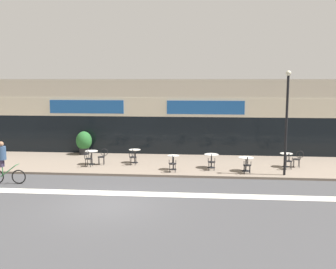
{
  "coord_description": "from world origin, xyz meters",
  "views": [
    {
      "loc": [
        3.67,
        -14.52,
        4.84
      ],
      "look_at": [
        1.8,
        6.08,
        1.94
      ],
      "focal_mm": 42.0,
      "sensor_mm": 36.0,
      "label": 1
    }
  ],
  "objects_px": {
    "bistro_table_2": "(173,160)",
    "lamp_post": "(287,116)",
    "cafe_chair_0_near": "(88,157)",
    "bistro_table_4": "(246,161)",
    "cafe_chair_2_near": "(173,162)",
    "bistro_table_0": "(92,155)",
    "cafe_chair_3_near": "(212,161)",
    "cafe_chair_4_near": "(247,164)",
    "cyclist_0": "(3,160)",
    "cafe_chair_1_near": "(133,156)",
    "bistro_table_1": "(135,153)",
    "bistro_table_5": "(286,157)",
    "cafe_chair_5_near": "(289,160)",
    "bistro_table_3": "(211,158)",
    "cafe_chair_0_side": "(103,155)",
    "planter_pot": "(84,142)",
    "cafe_chair_5_side": "(298,158)"
  },
  "relations": [
    {
      "from": "cafe_chair_0_side",
      "to": "cafe_chair_1_near",
      "type": "bearing_deg",
      "value": 173.6
    },
    {
      "from": "bistro_table_3",
      "to": "lamp_post",
      "type": "bearing_deg",
      "value": -19.73
    },
    {
      "from": "cafe_chair_5_side",
      "to": "cyclist_0",
      "type": "relative_size",
      "value": 0.45
    },
    {
      "from": "bistro_table_2",
      "to": "cafe_chair_0_side",
      "type": "height_order",
      "value": "cafe_chair_0_side"
    },
    {
      "from": "bistro_table_1",
      "to": "cafe_chair_1_near",
      "type": "xyz_separation_m",
      "value": [
        -0.0,
        -0.63,
        -0.02
      ]
    },
    {
      "from": "bistro_table_1",
      "to": "cafe_chair_2_near",
      "type": "relative_size",
      "value": 0.85
    },
    {
      "from": "cafe_chair_1_near",
      "to": "cafe_chair_5_near",
      "type": "relative_size",
      "value": 1.0
    },
    {
      "from": "bistro_table_2",
      "to": "planter_pot",
      "type": "xyz_separation_m",
      "value": [
        -5.99,
        3.77,
        0.25
      ]
    },
    {
      "from": "bistro_table_5",
      "to": "cafe_chair_2_near",
      "type": "bearing_deg",
      "value": -163.21
    },
    {
      "from": "bistro_table_0",
      "to": "bistro_table_4",
      "type": "bearing_deg",
      "value": -6.04
    },
    {
      "from": "cafe_chair_2_near",
      "to": "cafe_chair_0_near",
      "type": "bearing_deg",
      "value": 75.25
    },
    {
      "from": "cafe_chair_1_near",
      "to": "cafe_chair_2_near",
      "type": "height_order",
      "value": "same"
    },
    {
      "from": "bistro_table_4",
      "to": "lamp_post",
      "type": "distance_m",
      "value": 3.13
    },
    {
      "from": "cafe_chair_4_near",
      "to": "cyclist_0",
      "type": "xyz_separation_m",
      "value": [
        -11.48,
        -2.46,
        0.5
      ]
    },
    {
      "from": "bistro_table_1",
      "to": "cafe_chair_4_near",
      "type": "height_order",
      "value": "cafe_chair_4_near"
    },
    {
      "from": "bistro_table_3",
      "to": "cafe_chair_2_near",
      "type": "relative_size",
      "value": 0.85
    },
    {
      "from": "bistro_table_1",
      "to": "planter_pot",
      "type": "xyz_separation_m",
      "value": [
        -3.66,
        2.25,
        0.25
      ]
    },
    {
      "from": "cafe_chair_1_near",
      "to": "bistro_table_4",
      "type": "bearing_deg",
      "value": -98.51
    },
    {
      "from": "bistro_table_1",
      "to": "bistro_table_4",
      "type": "bearing_deg",
      "value": -14.17
    },
    {
      "from": "cafe_chair_5_near",
      "to": "planter_pot",
      "type": "relative_size",
      "value": 0.61
    },
    {
      "from": "planter_pot",
      "to": "bistro_table_4",
      "type": "bearing_deg",
      "value": -21.22
    },
    {
      "from": "bistro_table_3",
      "to": "cafe_chair_5_side",
      "type": "xyz_separation_m",
      "value": [
        4.68,
        0.58,
        -0.02
      ]
    },
    {
      "from": "bistro_table_3",
      "to": "cyclist_0",
      "type": "relative_size",
      "value": 0.38
    },
    {
      "from": "bistro_table_3",
      "to": "cafe_chair_0_side",
      "type": "bearing_deg",
      "value": 177.47
    },
    {
      "from": "cafe_chair_3_near",
      "to": "cyclist_0",
      "type": "distance_m",
      "value": 10.2
    },
    {
      "from": "cafe_chair_2_near",
      "to": "cafe_chair_4_near",
      "type": "bearing_deg",
      "value": -94.42
    },
    {
      "from": "bistro_table_3",
      "to": "cafe_chair_0_side",
      "type": "distance_m",
      "value": 6.05
    },
    {
      "from": "bistro_table_4",
      "to": "planter_pot",
      "type": "bearing_deg",
      "value": 158.78
    },
    {
      "from": "bistro_table_5",
      "to": "cyclist_0",
      "type": "xyz_separation_m",
      "value": [
        -13.76,
        -4.3,
        0.48
      ]
    },
    {
      "from": "bistro_table_0",
      "to": "cafe_chair_0_near",
      "type": "height_order",
      "value": "cafe_chair_0_near"
    },
    {
      "from": "bistro_table_1",
      "to": "bistro_table_0",
      "type": "bearing_deg",
      "value": -164.46
    },
    {
      "from": "cafe_chair_0_near",
      "to": "bistro_table_4",
      "type": "bearing_deg",
      "value": -86.15
    },
    {
      "from": "bistro_table_2",
      "to": "lamp_post",
      "type": "height_order",
      "value": "lamp_post"
    },
    {
      "from": "cafe_chair_1_near",
      "to": "cafe_chair_3_near",
      "type": "xyz_separation_m",
      "value": [
        4.33,
        -0.91,
        0.0
      ]
    },
    {
      "from": "bistro_table_1",
      "to": "lamp_post",
      "type": "height_order",
      "value": "lamp_post"
    },
    {
      "from": "bistro_table_4",
      "to": "cafe_chair_3_near",
      "type": "distance_m",
      "value": 1.78
    },
    {
      "from": "cafe_chair_0_near",
      "to": "cyclist_0",
      "type": "xyz_separation_m",
      "value": [
        -3.03,
        -3.35,
        0.5
      ]
    },
    {
      "from": "cafe_chair_1_near",
      "to": "cafe_chair_2_near",
      "type": "xyz_separation_m",
      "value": [
        2.33,
        -1.52,
        0.0
      ]
    },
    {
      "from": "bistro_table_0",
      "to": "bistro_table_5",
      "type": "xyz_separation_m",
      "value": [
        10.73,
        0.33,
        -0.02
      ]
    },
    {
      "from": "bistro_table_4",
      "to": "cafe_chair_0_side",
      "type": "height_order",
      "value": "cafe_chair_0_side"
    },
    {
      "from": "bistro_table_4",
      "to": "bistro_table_5",
      "type": "distance_m",
      "value": 2.59
    },
    {
      "from": "cafe_chair_0_side",
      "to": "cyclist_0",
      "type": "relative_size",
      "value": 0.45
    },
    {
      "from": "cafe_chair_1_near",
      "to": "cyclist_0",
      "type": "bearing_deg",
      "value": 126.7
    },
    {
      "from": "bistro_table_5",
      "to": "cafe_chair_0_near",
      "type": "height_order",
      "value": "cafe_chair_0_near"
    },
    {
      "from": "cafe_chair_3_near",
      "to": "cafe_chair_5_near",
      "type": "bearing_deg",
      "value": -79.07
    },
    {
      "from": "planter_pot",
      "to": "lamp_post",
      "type": "distance_m",
      "value": 12.61
    },
    {
      "from": "bistro_table_3",
      "to": "bistro_table_4",
      "type": "height_order",
      "value": "bistro_table_3"
    },
    {
      "from": "cafe_chair_0_near",
      "to": "lamp_post",
      "type": "height_order",
      "value": "lamp_post"
    },
    {
      "from": "bistro_table_4",
      "to": "cyclist_0",
      "type": "bearing_deg",
      "value": -164.97
    },
    {
      "from": "bistro_table_3",
      "to": "planter_pot",
      "type": "height_order",
      "value": "planter_pot"
    }
  ]
}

